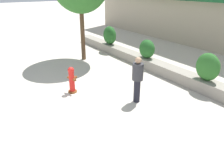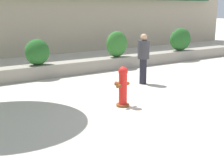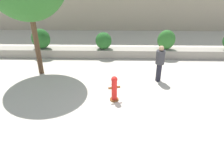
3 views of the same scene
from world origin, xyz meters
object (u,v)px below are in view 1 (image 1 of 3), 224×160
(fire_hydrant, at_px, (72,80))
(hedge_bush_0, at_px, (110,35))
(hedge_bush_1, at_px, (147,49))
(pedestrian, at_px, (138,77))
(hedge_bush_2, at_px, (208,67))

(fire_hydrant, bearing_deg, hedge_bush_0, 133.09)
(hedge_bush_1, bearing_deg, pedestrian, -46.60)
(hedge_bush_1, xyz_separation_m, hedge_bush_2, (3.55, 0.00, 0.07))
(hedge_bush_0, bearing_deg, fire_hydrant, -46.91)
(hedge_bush_1, height_order, pedestrian, pedestrian)
(hedge_bush_0, distance_m, fire_hydrant, 6.23)
(hedge_bush_1, relative_size, pedestrian, 0.56)
(hedge_bush_0, bearing_deg, hedge_bush_2, 0.00)
(hedge_bush_2, bearing_deg, hedge_bush_1, 180.00)
(hedge_bush_1, distance_m, fire_hydrant, 4.60)
(hedge_bush_1, bearing_deg, fire_hydrant, -81.68)
(hedge_bush_2, xyz_separation_m, pedestrian, (-0.85, -2.86, -0.07))
(hedge_bush_1, relative_size, fire_hydrant, 0.89)
(hedge_bush_2, height_order, pedestrian, pedestrian)
(hedge_bush_0, xyz_separation_m, hedge_bush_2, (7.13, 0.00, -0.02))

